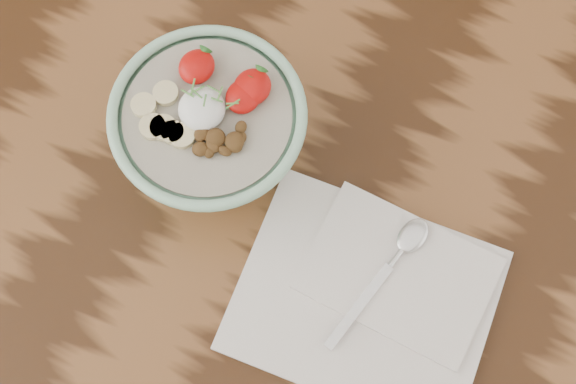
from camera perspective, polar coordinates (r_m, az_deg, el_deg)
name	(u,v)px	position (r cm, az deg, el deg)	size (l,w,h in cm)	color
table	(334,223)	(92.10, 3.28, -2.23)	(160.00, 90.00, 75.00)	#341C0D
breakfast_bowl	(211,130)	(79.09, -5.50, 4.39)	(18.86, 18.86, 12.29)	#96CAA9
napkin	(372,295)	(80.42, 5.97, -7.27)	(26.42, 22.16, 1.52)	silver
spoon	(399,253)	(80.36, 7.93, -4.33)	(4.93, 16.10, 0.84)	silver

